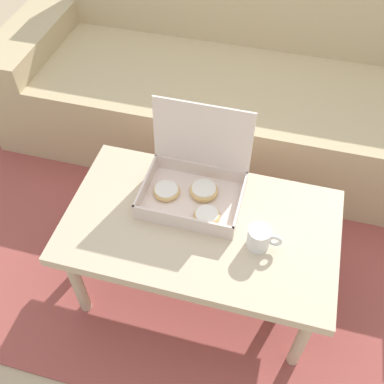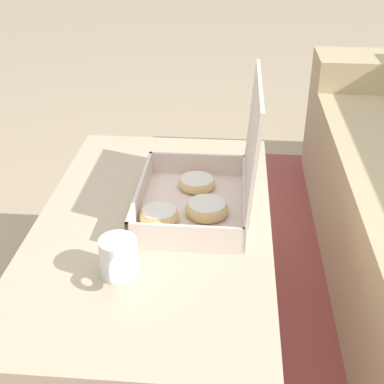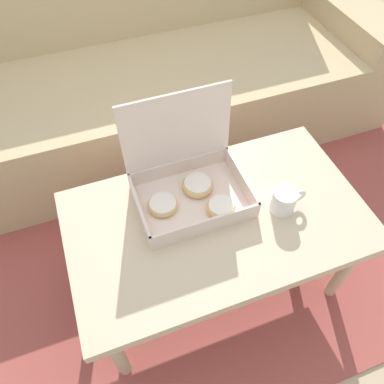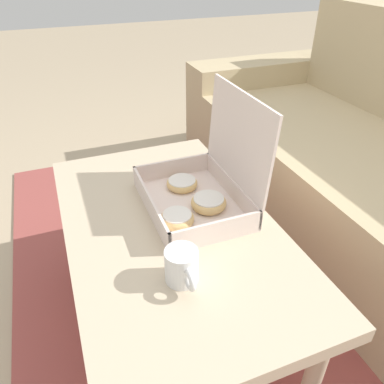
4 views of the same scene
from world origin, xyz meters
TOP-DOWN VIEW (x-y plane):
  - ground_plane at (0.00, 0.00)m, footprint 12.00×12.00m
  - area_rug at (0.00, 0.30)m, footprint 2.56×1.94m
  - couch at (0.00, 0.83)m, footprint 2.44×0.85m
  - coffee_table at (0.00, -0.15)m, footprint 0.95×0.56m
  - pastry_box at (-0.05, -0.04)m, footprint 0.35×0.28m
  - coffee_mug at (0.21, -0.19)m, footprint 0.12×0.08m

SIDE VIEW (x-z plane):
  - ground_plane at x=0.00m, z-range 0.00..0.00m
  - area_rug at x=0.00m, z-range 0.00..0.01m
  - couch at x=0.00m, z-range -0.14..0.73m
  - coffee_table at x=0.00m, z-range 0.17..0.61m
  - coffee_mug at x=0.21m, z-range 0.44..0.53m
  - pastry_box at x=-0.05m, z-range 0.34..0.67m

